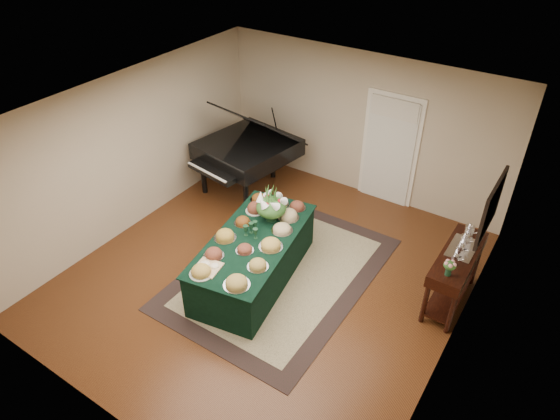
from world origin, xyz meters
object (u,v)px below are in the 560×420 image
Objects in this scene: grand_piano at (247,149)px; mahogany_sideboard at (456,265)px; buffet_table at (254,258)px; floral_centerpiece at (271,204)px.

grand_piano is 4.28m from mahogany_sideboard.
mahogany_sideboard is at bearing 23.19° from buffet_table.
grand_piano is at bearing 128.30° from buffet_table.
floral_centerpiece is 2.78m from mahogany_sideboard.
floral_centerpiece reaches higher than buffet_table.
buffet_table is 1.82× the size of mahogany_sideboard.
floral_centerpiece is 2.07m from grand_piano.
grand_piano reaches higher than buffet_table.
buffet_table is at bearing -85.39° from floral_centerpiece.
buffet_table is at bearing -51.70° from grand_piano.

